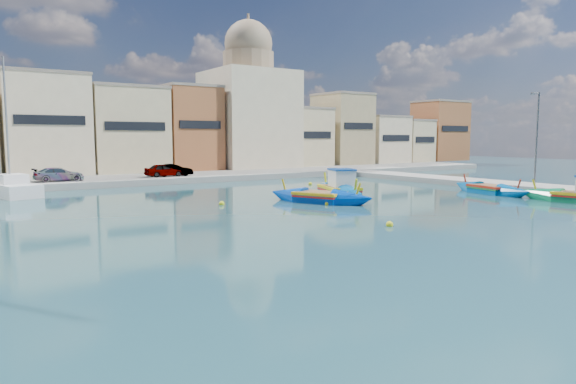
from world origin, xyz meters
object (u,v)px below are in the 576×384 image
object	(u,v)px
luzzu_blue_cabin	(339,191)
quay_street_lamp	(536,138)
church_block	(249,105)
yacht_north	(4,189)
luzzu_green	(319,198)
luzzu_cyan_mid	(490,190)

from	to	relation	value
luzzu_blue_cabin	quay_street_lamp	bearing A→B (deg)	-21.82
church_block	luzzu_blue_cabin	distance (m)	30.04
quay_street_lamp	yacht_north	world-z (taller)	yacht_north
luzzu_blue_cabin	luzzu_green	bearing A→B (deg)	-149.18
luzzu_green	yacht_north	xyz separation A→B (m)	(-17.42, 17.31, 0.17)
church_block	luzzu_cyan_mid	world-z (taller)	church_block
luzzu_blue_cabin	church_block	bearing A→B (deg)	74.12
luzzu_cyan_mid	yacht_north	world-z (taller)	yacht_north
luzzu_cyan_mid	luzzu_green	xyz separation A→B (m)	(-14.53, 3.02, 0.02)
luzzu_cyan_mid	yacht_north	size ratio (longest dim) A/B	0.73
church_block	luzzu_cyan_mid	distance (m)	34.04
church_block	yacht_north	bearing A→B (deg)	-156.38
quay_street_lamp	luzzu_green	distance (m)	19.64
luzzu_blue_cabin	yacht_north	distance (m)	25.83
quay_street_lamp	luzzu_green	bearing A→B (deg)	167.61
luzzu_blue_cabin	yacht_north	xyz separation A→B (m)	(-20.83, 15.27, 0.05)
yacht_north	luzzu_blue_cabin	bearing A→B (deg)	-36.26
church_block	yacht_north	xyz separation A→B (m)	(-28.75, -12.57, -7.97)
yacht_north	quay_street_lamp	bearing A→B (deg)	-30.63
church_block	quay_street_lamp	xyz separation A→B (m)	(7.44, -34.00, -4.07)
luzzu_blue_cabin	luzzu_green	distance (m)	3.96
church_block	luzzu_green	size ratio (longest dim) A/B	2.34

